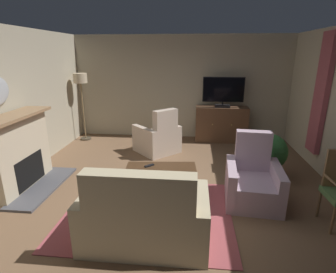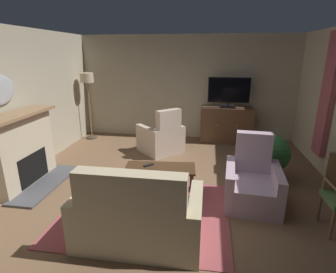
# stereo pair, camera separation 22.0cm
# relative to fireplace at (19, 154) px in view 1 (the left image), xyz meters

# --- Properties ---
(ground_plane) EXTENTS (6.28, 7.25, 0.04)m
(ground_plane) POSITION_rel_fireplace_xyz_m (2.56, -0.08, -0.63)
(ground_plane) COLOR brown
(wall_back) EXTENTS (6.28, 0.10, 2.72)m
(wall_back) POSITION_rel_fireplace_xyz_m (2.56, 3.30, 0.75)
(wall_back) COLOR #B2A88E
(wall_back) RESTS_ON ground_plane
(curtain_panel_far) EXTENTS (0.10, 0.44, 2.28)m
(curtain_panel_far) POSITION_rel_fireplace_xyz_m (5.34, 1.40, 0.88)
(curtain_panel_far) COLOR #A34C56
(rug_central) EXTENTS (2.42, 1.97, 0.01)m
(rug_central) POSITION_rel_fireplace_xyz_m (2.31, -0.58, -0.61)
(rug_central) COLOR #9E474C
(rug_central) RESTS_ON ground_plane
(fireplace) EXTENTS (0.84, 1.54, 1.30)m
(fireplace) POSITION_rel_fireplace_xyz_m (0.00, 0.00, 0.00)
(fireplace) COLOR #4C4C51
(fireplace) RESTS_ON ground_plane
(tv_cabinet) EXTENTS (1.34, 0.46, 0.92)m
(tv_cabinet) POSITION_rel_fireplace_xyz_m (3.66, 2.95, -0.17)
(tv_cabinet) COLOR #402A1C
(tv_cabinet) RESTS_ON ground_plane
(television) EXTENTS (1.03, 0.20, 0.76)m
(television) POSITION_rel_fireplace_xyz_m (3.66, 2.90, 0.72)
(television) COLOR black
(television) RESTS_ON tv_cabinet
(coffee_table) EXTENTS (1.18, 0.58, 0.47)m
(coffee_table) POSITION_rel_fireplace_xyz_m (2.43, 0.02, -0.20)
(coffee_table) COLOR #422B19
(coffee_table) RESTS_ON ground_plane
(tv_remote) EXTENTS (0.16, 0.15, 0.02)m
(tv_remote) POSITION_rel_fireplace_xyz_m (2.23, 0.05, -0.13)
(tv_remote) COLOR black
(tv_remote) RESTS_ON coffee_table
(sofa_floral) EXTENTS (1.53, 0.88, 1.07)m
(sofa_floral) POSITION_rel_fireplace_xyz_m (2.38, -1.22, -0.27)
(sofa_floral) COLOR tan
(sofa_floral) RESTS_ON ground_plane
(armchair_angled_to_table) EXTENTS (1.20, 1.20, 1.07)m
(armchair_angled_to_table) POSITION_rel_fireplace_xyz_m (2.11, 1.96, -0.28)
(armchair_angled_to_table) COLOR #C6B29E
(armchair_angled_to_table) RESTS_ON ground_plane
(armchair_facing_sofa) EXTENTS (0.88, 0.97, 1.06)m
(armchair_facing_sofa) POSITION_rel_fireplace_xyz_m (3.89, -0.04, -0.29)
(armchair_facing_sofa) COLOR #AD93A3
(armchair_facing_sofa) RESTS_ON ground_plane
(potted_plant_small_fern_corner) EXTENTS (0.67, 0.67, 0.86)m
(potted_plant_small_fern_corner) POSITION_rel_fireplace_xyz_m (4.32, 0.79, -0.11)
(potted_plant_small_fern_corner) COLOR #3D4C5B
(potted_plant_small_fern_corner) RESTS_ON ground_plane
(cat) EXTENTS (0.24, 0.64, 0.19)m
(cat) POSITION_rel_fireplace_xyz_m (1.37, -0.02, -0.52)
(cat) COLOR #2D2D33
(cat) RESTS_ON ground_plane
(floor_lamp) EXTENTS (0.34, 0.34, 1.77)m
(floor_lamp) POSITION_rel_fireplace_xyz_m (0.01, 2.72, 0.83)
(floor_lamp) COLOR #4C4233
(floor_lamp) RESTS_ON ground_plane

